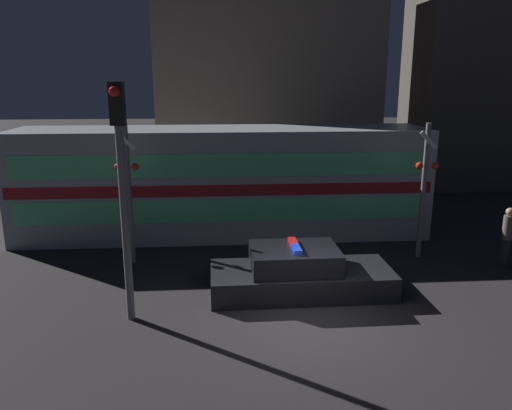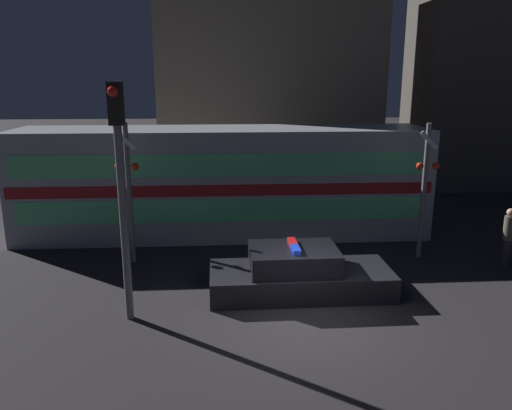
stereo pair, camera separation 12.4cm
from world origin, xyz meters
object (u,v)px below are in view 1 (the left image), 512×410
Objects in this scene: train at (223,182)px; pedestrian at (507,237)px; police_car at (299,274)px; traffic_light_corner at (122,179)px; crossing_signal_near at (424,186)px.

train is 7.89× the size of pedestrian.
pedestrian is at bearing -25.57° from train.
pedestrian is (8.26, -3.95, -0.96)m from train.
police_car is (1.91, -5.33, -1.39)m from train.
traffic_light_corner is at bearing -166.33° from pedestrian.
crossing_signal_near is at bearing 23.15° from traffic_light_corner.
police_car is 6.51m from pedestrian.
pedestrian is 0.43× the size of crossing_signal_near.
train is 5.82m from police_car.
pedestrian is at bearing 11.56° from police_car.
crossing_signal_near reaches higher than train.
crossing_signal_near reaches higher than pedestrian.
pedestrian reaches higher than police_car.
police_car is at bearing -150.33° from crossing_signal_near.
train is at bearing 154.43° from pedestrian.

